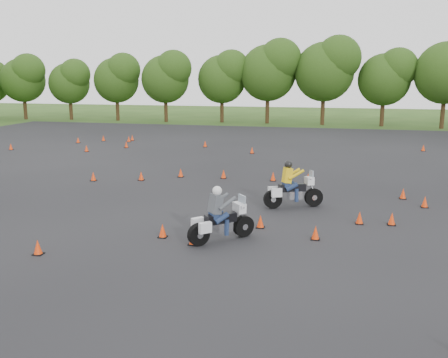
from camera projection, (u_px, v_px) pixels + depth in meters
The scene contains 6 objects.
ground at pixel (198, 236), 17.29m from camera, with size 140.00×140.00×0.00m, color #2D5119.
asphalt_pad at pixel (234, 196), 23.01m from camera, with size 62.00×62.00×0.00m, color black.
treeline at pixel (340, 84), 48.10m from camera, with size 86.95×32.56×10.02m.
traffic_cones at pixel (227, 192), 22.76m from camera, with size 35.73×33.11×0.45m.
rider_grey at pixel (221, 213), 16.57m from camera, with size 2.49×0.77×1.93m, color #484B50, non-canonical shape.
rider_yellow at pixel (294, 184), 20.78m from camera, with size 2.56×0.79×1.98m, color gold, non-canonical shape.
Camera 1 is at (4.61, -15.88, 5.50)m, focal length 40.00 mm.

